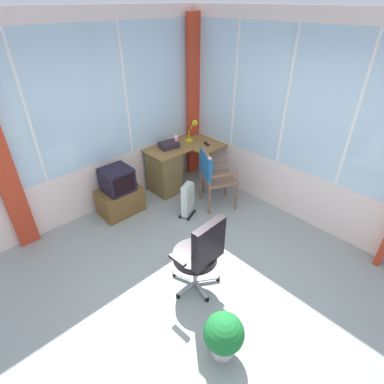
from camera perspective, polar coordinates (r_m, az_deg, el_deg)
The scene contains 14 objects.
ground at distance 3.72m, azimuth 1.60°, elevation -18.23°, with size 5.11×5.53×0.06m, color gray.
north_window_panel at distance 4.52m, azimuth -19.56°, elevation 11.94°, with size 4.11×0.07×2.80m.
east_window_panel at distance 4.36m, azimuth 22.11°, elevation 10.73°, with size 0.07×4.53×2.80m.
curtain_corner at distance 5.47m, azimuth 0.31°, elevation 16.69°, with size 0.25×0.07×2.70m, color #BE3921.
desk at distance 5.17m, azimuth -4.84°, elevation 4.26°, with size 1.20×0.83×0.75m.
desk_lamp at distance 5.29m, azimuth 0.44°, elevation 12.08°, with size 0.23×0.20×0.37m.
tv_remote at distance 5.22m, azimuth 2.76°, elevation 9.04°, with size 0.04×0.15×0.02m, color black.
spray_bottle at distance 5.14m, azimuth -3.01°, elevation 9.77°, with size 0.06×0.06×0.22m.
paper_tray at distance 5.10m, azimuth -4.37°, elevation 8.81°, with size 0.30×0.23×0.09m, color #2C232A.
wooden_armchair at distance 4.65m, azimuth 3.70°, elevation 3.73°, with size 0.65×0.65×0.95m.
office_chair at distance 3.32m, azimuth 1.64°, elevation -11.23°, with size 0.60×0.58×1.00m.
tv_on_stand at distance 4.76m, azimuth -13.50°, elevation -0.26°, with size 0.64×0.45×0.76m.
space_heater at distance 4.61m, azimuth -0.77°, elevation -1.34°, with size 0.33×0.26×0.55m.
potted_plant at distance 3.06m, azimuth 5.97°, elevation -25.15°, with size 0.38×0.38×0.49m.
Camera 1 is at (-1.68, -1.63, 2.86)m, focal length 28.35 mm.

